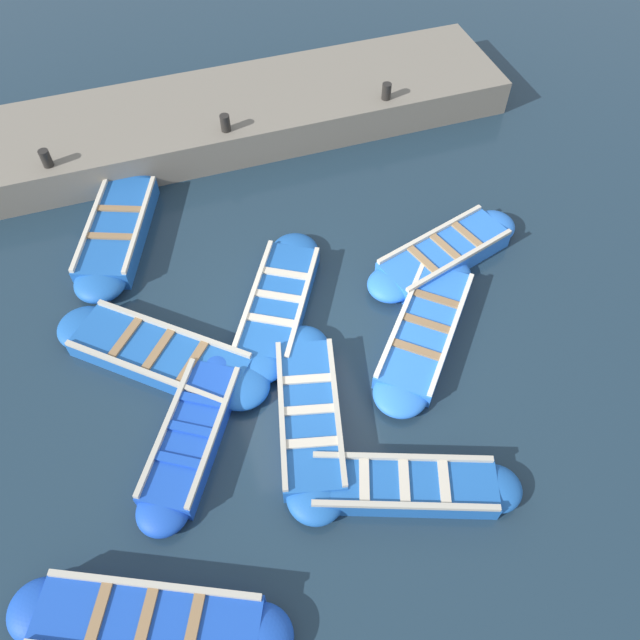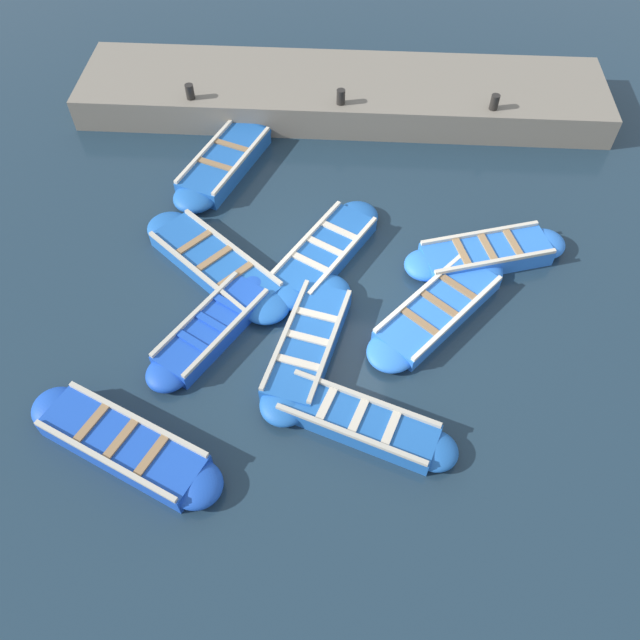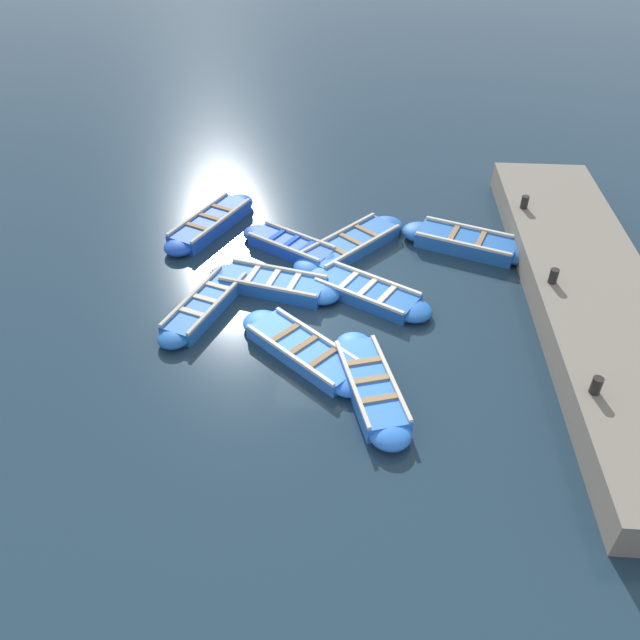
# 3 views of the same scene
# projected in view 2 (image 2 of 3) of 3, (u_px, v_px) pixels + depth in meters

# --- Properties ---
(ground_plane) EXTENTS (120.00, 120.00, 0.00)m
(ground_plane) POSITION_uv_depth(u_px,v_px,m) (329.00, 294.00, 12.03)
(ground_plane) COLOR #1C303F
(boat_centre) EXTENTS (3.08, 2.27, 0.39)m
(boat_centre) POSITION_uv_depth(u_px,v_px,m) (213.00, 328.00, 11.31)
(boat_centre) COLOR #1947B7
(boat_centre) RESTS_ON ground
(boat_tucked) EXTENTS (3.23, 3.53, 0.38)m
(boat_tucked) POSITION_uv_depth(u_px,v_px,m) (215.00, 264.00, 12.28)
(boat_tucked) COLOR #1E59AD
(boat_tucked) RESTS_ON ground
(boat_stern_in) EXTENTS (1.83, 3.42, 0.39)m
(boat_stern_in) POSITION_uv_depth(u_px,v_px,m) (358.00, 421.00, 10.16)
(boat_stern_in) COLOR #1E59AD
(boat_stern_in) RESTS_ON ground
(boat_mid_row) EXTENTS (3.29, 3.01, 0.36)m
(boat_mid_row) POSITION_uv_depth(u_px,v_px,m) (438.00, 309.00, 11.60)
(boat_mid_row) COLOR blue
(boat_mid_row) RESTS_ON ground
(boat_drifting) EXTENTS (3.38, 2.45, 0.37)m
(boat_drifting) POSITION_uv_depth(u_px,v_px,m) (325.00, 252.00, 12.49)
(boat_drifting) COLOR #1E59AD
(boat_drifting) RESTS_ON ground
(boat_far_corner) EXTENTS (1.75, 3.46, 0.42)m
(boat_far_corner) POSITION_uv_depth(u_px,v_px,m) (486.00, 254.00, 12.42)
(boat_far_corner) COLOR blue
(boat_far_corner) RESTS_ON ground
(boat_bow_out) EXTENTS (2.25, 3.63, 0.45)m
(boat_bow_out) POSITION_uv_depth(u_px,v_px,m) (124.00, 445.00, 9.87)
(boat_bow_out) COLOR #1947B7
(boat_bow_out) RESTS_ON ground
(boat_outer_left) EXTENTS (3.66, 2.14, 0.45)m
(boat_outer_left) POSITION_uv_depth(u_px,v_px,m) (225.00, 162.00, 14.15)
(boat_outer_left) COLOR #1E59AD
(boat_outer_left) RESTS_ON ground
(boat_inner_gap) EXTENTS (3.50, 1.62, 0.41)m
(boat_inner_gap) POSITION_uv_depth(u_px,v_px,m) (308.00, 344.00, 11.09)
(boat_inner_gap) COLOR #1E59AD
(boat_inner_gap) RESTS_ON ground
(quay_wall) EXTENTS (2.74, 12.83, 0.77)m
(quay_wall) POSITION_uv_depth(u_px,v_px,m) (342.00, 93.00, 15.48)
(quay_wall) COLOR slate
(quay_wall) RESTS_ON ground
(bollard_north) EXTENTS (0.20, 0.20, 0.35)m
(bollard_north) POSITION_uv_depth(u_px,v_px,m) (190.00, 92.00, 14.55)
(bollard_north) COLOR black
(bollard_north) RESTS_ON quay_wall
(bollard_mid_north) EXTENTS (0.20, 0.20, 0.35)m
(bollard_mid_north) POSITION_uv_depth(u_px,v_px,m) (341.00, 97.00, 14.42)
(bollard_mid_north) COLOR black
(bollard_mid_north) RESTS_ON quay_wall
(bollard_mid_south) EXTENTS (0.20, 0.20, 0.35)m
(bollard_mid_south) POSITION_uv_depth(u_px,v_px,m) (495.00, 102.00, 14.29)
(bollard_mid_south) COLOR black
(bollard_mid_south) RESTS_ON quay_wall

